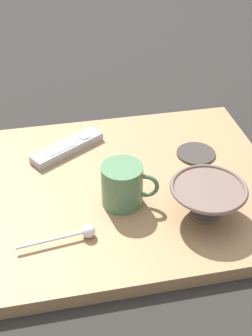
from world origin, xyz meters
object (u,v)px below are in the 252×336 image
(teaspoon, at_px, (81,233))
(drink_coaster, at_px, (196,154))
(tv_remote_near, at_px, (67,147))
(cereal_bowl, at_px, (207,199))
(coffee_mug, at_px, (123,185))

(teaspoon, height_order, drink_coaster, teaspoon)
(tv_remote_near, bearing_deg, cereal_bowl, 131.70)
(tv_remote_near, xyz_separation_m, drink_coaster, (-0.30, 0.08, -0.01))
(teaspoon, relative_size, drink_coaster, 1.62)
(cereal_bowl, relative_size, coffee_mug, 1.32)
(tv_remote_near, distance_m, drink_coaster, 0.31)
(tv_remote_near, bearing_deg, teaspoon, 89.54)
(tv_remote_near, bearing_deg, drink_coaster, 165.90)
(teaspoon, relative_size, tv_remote_near, 0.82)
(coffee_mug, relative_size, drink_coaster, 1.25)
(cereal_bowl, relative_size, drink_coaster, 1.65)
(cereal_bowl, distance_m, drink_coaster, 0.22)
(coffee_mug, relative_size, tv_remote_near, 0.63)
(coffee_mug, xyz_separation_m, drink_coaster, (-0.20, -0.13, -0.04))
(cereal_bowl, height_order, coffee_mug, coffee_mug)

